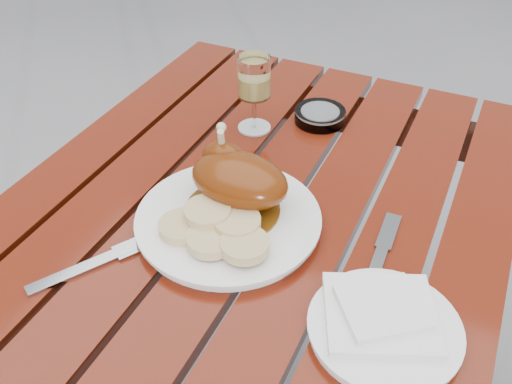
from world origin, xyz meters
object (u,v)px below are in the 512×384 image
(table, at_px, (237,373))
(dinner_plate, at_px, (228,220))
(ashtray, at_px, (320,116))
(wine_glass, at_px, (254,94))
(side_plate, at_px, (384,329))

(table, distance_m, dinner_plate, 0.39)
(dinner_plate, bearing_deg, ashtray, 86.13)
(wine_glass, xyz_separation_m, side_plate, (0.36, -0.38, -0.07))
(wine_glass, distance_m, side_plate, 0.53)
(table, xyz_separation_m, dinner_plate, (-0.02, 0.02, 0.38))
(dinner_plate, relative_size, ashtray, 2.89)
(dinner_plate, xyz_separation_m, side_plate, (0.28, -0.10, -0.00))
(table, distance_m, wine_glass, 0.55)
(dinner_plate, xyz_separation_m, wine_glass, (-0.08, 0.27, 0.07))
(side_plate, bearing_deg, ashtray, 119.21)
(dinner_plate, height_order, wine_glass, wine_glass)
(dinner_plate, height_order, ashtray, ashtray)
(wine_glass, relative_size, side_plate, 0.75)
(wine_glass, distance_m, ashtray, 0.15)
(table, height_order, ashtray, ashtray)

